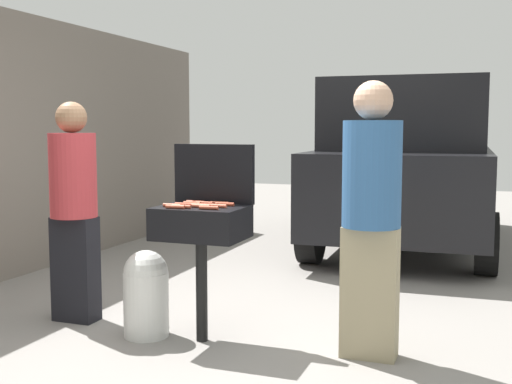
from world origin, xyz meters
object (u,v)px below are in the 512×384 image
hot_dog_1 (217,206)px  propane_tank (146,292)px  hot_dog_0 (175,207)px  hot_dog_5 (209,208)px  hot_dog_9 (200,205)px  hot_dog_12 (184,204)px  hot_dog_8 (172,205)px  hot_dog_7 (192,203)px  parked_minivan (409,164)px  bbq_grill (201,228)px  person_left (74,203)px  hot_dog_10 (220,203)px  hot_dog_11 (225,204)px  hot_dog_4 (181,206)px  person_right (371,210)px  hot_dog_3 (204,203)px  hot_dog_2 (201,206)px  hot_dog_6 (195,202)px

hot_dog_1 → propane_tank: hot_dog_1 is taller
hot_dog_0 → hot_dog_5: bearing=8.2°
hot_dog_9 → hot_dog_12: (-0.12, -0.00, 0.00)m
hot_dog_8 → hot_dog_0: bearing=-47.8°
hot_dog_5 → hot_dog_8: same height
hot_dog_7 → parked_minivan: parked_minivan is taller
bbq_grill → person_left: 1.12m
hot_dog_10 → hot_dog_11: (0.06, -0.04, 0.00)m
hot_dog_4 → hot_dog_7: (-0.01, 0.19, 0.00)m
hot_dog_0 → hot_dog_9: bearing=48.8°
bbq_grill → hot_dog_4: size_ratio=7.23×
person_right → hot_dog_3: bearing=-4.9°
bbq_grill → propane_tank: 0.63m
hot_dog_2 → person_right: 1.13m
hot_dog_2 → hot_dog_12: same height
hot_dog_12 → parked_minivan: size_ratio=0.03×
hot_dog_3 → hot_dog_9: size_ratio=1.00×
hot_dog_11 → hot_dog_12: same height
hot_dog_6 → propane_tank: 0.72m
hot_dog_3 → hot_dog_10: (0.10, 0.03, 0.00)m
hot_dog_0 → parked_minivan: bearing=77.3°
hot_dog_2 → hot_dog_11: size_ratio=1.00×
hot_dog_0 → hot_dog_1: bearing=30.8°
hot_dog_2 → hot_dog_5: (0.09, -0.07, 0.00)m
hot_dog_1 → hot_dog_12: bearing=-178.1°
hot_dog_2 → hot_dog_8: bearing=-168.7°
hot_dog_0 → hot_dog_11: bearing=44.3°
hot_dog_3 → parked_minivan: 4.25m
hot_dog_4 → person_left: bearing=167.3°
parked_minivan → hot_dog_6: bearing=74.8°
hot_dog_6 → bbq_grill: bearing=-50.1°
hot_dog_0 → hot_dog_3: (0.10, 0.25, 0.00)m
hot_dog_8 → person_left: size_ratio=0.08×
hot_dog_1 → hot_dog_9: 0.12m
hot_dog_0 → propane_tank: size_ratio=0.21×
hot_dog_2 → propane_tank: hot_dog_2 is taller
hot_dog_0 → hot_dog_10: same height
hot_dog_10 → hot_dog_6: bearing=-179.9°
hot_dog_4 → hot_dog_11: size_ratio=1.00×
propane_tank → parked_minivan: bearing=73.2°
hot_dog_5 → person_right: person_right is taller
bbq_grill → hot_dog_1: hot_dog_1 is taller
hot_dog_1 → person_right: size_ratio=0.07×
hot_dog_8 → person_right: bearing=8.4°
hot_dog_0 → hot_dog_7: size_ratio=1.00×
hot_dog_0 → hot_dog_9: (0.12, 0.14, 0.00)m
propane_tank → hot_dog_1: bearing=3.0°
bbq_grill → hot_dog_2: hot_dog_2 is taller
hot_dog_8 → propane_tank: (-0.24, 0.05, -0.63)m
hot_dog_7 → propane_tank: 0.71m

